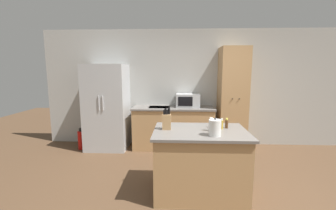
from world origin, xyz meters
TOP-DOWN VIEW (x-y plane):
  - ground_plane at (0.00, 0.00)m, footprint 14.00×14.00m
  - wall_back at (0.00, 2.33)m, footprint 7.20×0.06m
  - refrigerator at (-2.10, 1.93)m, footprint 0.87×0.75m
  - back_counter at (-0.66, 1.99)m, footprint 1.76×0.65m
  - pantry_cabinet at (0.61, 2.02)m, footprint 0.57×0.59m
  - kitchen_island at (-0.25, 0.16)m, footprint 1.26×0.89m
  - microwave at (-0.34, 2.09)m, footprint 0.51×0.39m
  - knife_block at (-0.71, 0.19)m, footprint 0.12×0.09m
  - spice_bottle_tall_dark at (0.13, 0.30)m, footprint 0.04×0.04m
  - spice_bottle_short_red at (0.05, 0.25)m, footprint 0.04×0.04m
  - spice_bottle_amber_oil at (-0.11, 0.14)m, footprint 0.06×0.06m
  - spice_bottle_green_herb at (-0.08, 0.32)m, footprint 0.05×0.05m
  - kettle at (-0.10, -0.08)m, footprint 0.15×0.15m
  - fire_extinguisher at (-2.66, 1.79)m, footprint 0.12×0.12m

SIDE VIEW (x-z plane):
  - ground_plane at x=0.00m, z-range 0.00..0.00m
  - fire_extinguisher at x=-2.66m, z-range -0.03..0.44m
  - kitchen_island at x=-0.25m, z-range 0.00..0.90m
  - back_counter at x=-0.66m, z-range 0.00..0.91m
  - refrigerator at x=-2.10m, z-range 0.00..1.83m
  - spice_bottle_green_herb at x=-0.08m, z-range 0.90..0.99m
  - spice_bottle_tall_dark at x=0.13m, z-range 0.89..1.04m
  - spice_bottle_short_red at x=0.05m, z-range 0.89..1.04m
  - spice_bottle_amber_oil at x=-0.11m, z-range 0.89..1.07m
  - kettle at x=-0.10m, z-range 0.89..1.12m
  - knife_block at x=-0.71m, z-range 0.85..1.17m
  - microwave at x=-0.34m, z-range 0.91..1.19m
  - pantry_cabinet at x=0.61m, z-range 0.00..2.18m
  - wall_back at x=0.00m, z-range 0.00..2.60m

